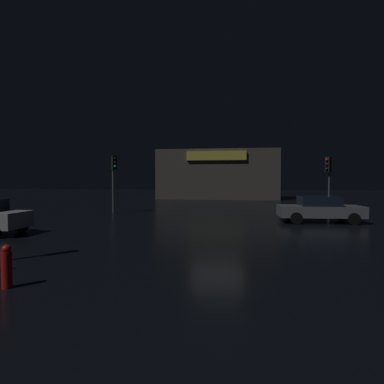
{
  "coord_description": "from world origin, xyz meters",
  "views": [
    {
      "loc": [
        0.97,
        -15.33,
        2.37
      ],
      "look_at": [
        -1.87,
        4.55,
        1.6
      ],
      "focal_mm": 30.25,
      "sensor_mm": 36.0,
      "label": 1
    }
  ],
  "objects_px": {
    "traffic_signal_cross_right": "(328,170)",
    "store_building": "(218,175)",
    "car_far": "(320,209)",
    "fire_hydrant": "(7,267)",
    "traffic_signal_main": "(114,172)"
  },
  "relations": [
    {
      "from": "traffic_signal_cross_right",
      "to": "car_far",
      "type": "xyz_separation_m",
      "value": [
        -1.4,
        -3.73,
        -2.24
      ]
    },
    {
      "from": "store_building",
      "to": "traffic_signal_cross_right",
      "type": "distance_m",
      "value": 20.14
    },
    {
      "from": "store_building",
      "to": "traffic_signal_main",
      "type": "distance_m",
      "value": 19.72
    },
    {
      "from": "traffic_signal_main",
      "to": "traffic_signal_cross_right",
      "type": "relative_size",
      "value": 1.04
    },
    {
      "from": "traffic_signal_cross_right",
      "to": "store_building",
      "type": "bearing_deg",
      "value": 114.66
    },
    {
      "from": "car_far",
      "to": "traffic_signal_cross_right",
      "type": "bearing_deg",
      "value": 69.45
    },
    {
      "from": "store_building",
      "to": "traffic_signal_cross_right",
      "type": "bearing_deg",
      "value": -65.34
    },
    {
      "from": "fire_hydrant",
      "to": "traffic_signal_cross_right",
      "type": "bearing_deg",
      "value": 55.87
    },
    {
      "from": "fire_hydrant",
      "to": "car_far",
      "type": "bearing_deg",
      "value": 52.41
    },
    {
      "from": "traffic_signal_cross_right",
      "to": "car_far",
      "type": "bearing_deg",
      "value": -110.55
    },
    {
      "from": "traffic_signal_main",
      "to": "car_far",
      "type": "relative_size",
      "value": 0.89
    },
    {
      "from": "car_far",
      "to": "fire_hydrant",
      "type": "relative_size",
      "value": 4.74
    },
    {
      "from": "traffic_signal_main",
      "to": "car_far",
      "type": "bearing_deg",
      "value": -14.13
    },
    {
      "from": "traffic_signal_main",
      "to": "traffic_signal_cross_right",
      "type": "bearing_deg",
      "value": 1.56
    },
    {
      "from": "traffic_signal_cross_right",
      "to": "car_far",
      "type": "height_order",
      "value": "traffic_signal_cross_right"
    }
  ]
}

